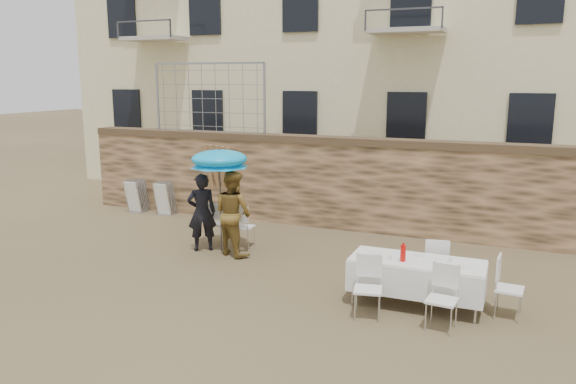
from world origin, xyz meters
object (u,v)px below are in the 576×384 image
at_px(couple_chair_left, 215,222).
at_px(chair_stack_left, 142,194).
at_px(table_chair_front_left, 368,288).
at_px(table_chair_side, 510,288).
at_px(couple_chair_right, 243,226).
at_px(table_chair_back, 436,264).
at_px(man_suit, 202,212).
at_px(chair_stack_right, 169,197).
at_px(woman_dress, 233,213).
at_px(table_chair_front_right, 442,299).
at_px(banquet_table, 417,263).
at_px(umbrella, 219,162).
at_px(soda_bottle, 403,253).

xyz_separation_m(couple_chair_left, chair_stack_left, (-3.50, 2.01, -0.02)).
relative_size(couple_chair_left, table_chair_front_left, 1.00).
relative_size(table_chair_side, chair_stack_left, 1.04).
distance_m(couple_chair_right, table_chair_back, 4.37).
bearing_deg(table_chair_side, man_suit, 83.46).
bearing_deg(chair_stack_right, woman_dress, -37.43).
xyz_separation_m(table_chair_front_left, chair_stack_right, (-6.75, 4.59, -0.02)).
bearing_deg(man_suit, table_chair_front_right, 122.38).
distance_m(man_suit, table_chair_front_right, 5.64).
relative_size(man_suit, banquet_table, 0.79).
height_order(umbrella, chair_stack_right, umbrella).
distance_m(table_chair_back, table_chair_side, 1.39).
distance_m(table_chair_front_left, chair_stack_right, 8.16).
relative_size(couple_chair_left, couple_chair_right, 1.00).
height_order(couple_chair_left, chair_stack_left, couple_chair_left).
bearing_deg(table_chair_front_left, banquet_table, 40.08).
bearing_deg(table_chair_front_left, umbrella, 139.15).
distance_m(woman_dress, soda_bottle, 4.06).
bearing_deg(chair_stack_left, couple_chair_right, -25.62).
height_order(table_chair_front_left, chair_stack_left, table_chair_front_left).
xyz_separation_m(man_suit, umbrella, (0.40, 0.10, 1.09)).
xyz_separation_m(table_chair_front_right, chair_stack_right, (-7.85, 4.59, -0.02)).
xyz_separation_m(table_chair_front_left, table_chair_back, (0.80, 1.55, 0.00)).
xyz_separation_m(couple_chair_right, table_chair_front_left, (3.45, -2.58, 0.00)).
bearing_deg(table_chair_front_right, couple_chair_left, 159.88).
relative_size(woman_dress, table_chair_front_left, 1.85).
relative_size(couple_chair_left, table_chair_side, 1.00).
height_order(man_suit, soda_bottle, man_suit).
height_order(woman_dress, table_chair_back, woman_dress).
xyz_separation_m(woman_dress, couple_chair_right, (-0.05, 0.55, -0.41)).
xyz_separation_m(banquet_table, table_chair_front_left, (-0.60, -0.75, -0.25)).
relative_size(umbrella, table_chair_back, 2.12).
bearing_deg(table_chair_front_left, woman_dress, 137.91).
relative_size(table_chair_back, chair_stack_left, 1.04).
relative_size(man_suit, table_chair_front_left, 1.74).
bearing_deg(man_suit, banquet_table, 128.44).
bearing_deg(table_chair_front_right, umbrella, 162.34).
height_order(couple_chair_left, table_chair_front_right, same).
height_order(man_suit, table_chair_back, man_suit).
bearing_deg(chair_stack_left, couple_chair_left, -29.92).
bearing_deg(chair_stack_right, table_chair_back, -21.95).
xyz_separation_m(couple_chair_right, chair_stack_left, (-4.20, 2.01, -0.02)).
relative_size(banquet_table, table_chair_front_left, 2.19).
distance_m(couple_chair_left, table_chair_back, 5.05).
bearing_deg(soda_bottle, table_chair_back, 67.17).
relative_size(table_chair_front_left, table_chair_back, 1.00).
bearing_deg(couple_chair_right, woman_dress, 92.31).
height_order(banquet_table, table_chair_side, table_chair_side).
distance_m(couple_chair_left, soda_bottle, 4.98).
relative_size(umbrella, table_chair_front_left, 2.12).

